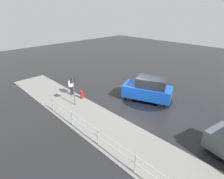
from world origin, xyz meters
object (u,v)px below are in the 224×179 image
(moving_hatchback, at_px, (148,89))
(pedestrian, at_px, (71,85))
(fire_hydrant, at_px, (82,95))
(sign_post, at_px, (73,87))

(moving_hatchback, height_order, pedestrian, moving_hatchback)
(moving_hatchback, bearing_deg, pedestrian, 36.64)
(fire_hydrant, height_order, sign_post, sign_post)
(moving_hatchback, xyz_separation_m, pedestrian, (5.33, 3.96, -0.07))
(moving_hatchback, height_order, fire_hydrant, moving_hatchback)
(moving_hatchback, height_order, sign_post, sign_post)
(moving_hatchback, xyz_separation_m, sign_post, (3.59, 4.82, 0.55))
(fire_hydrant, relative_size, pedestrian, 0.50)
(sign_post, bearing_deg, pedestrian, -26.16)
(fire_hydrant, xyz_separation_m, sign_post, (-0.54, 1.05, 1.18))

